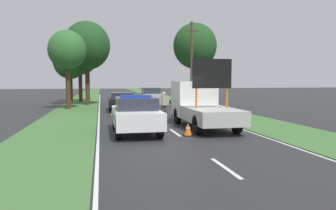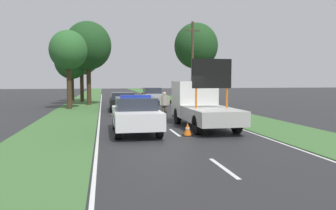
# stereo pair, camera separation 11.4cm
# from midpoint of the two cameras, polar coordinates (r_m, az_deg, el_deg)

# --- Properties ---
(ground_plane) EXTENTS (160.00, 160.00, 0.00)m
(ground_plane) POSITION_cam_midpoint_polar(r_m,az_deg,el_deg) (14.64, 0.86, -4.73)
(ground_plane) COLOR #28282B
(lane_markings) EXTENTS (6.73, 60.76, 0.01)m
(lane_markings) POSITION_cam_midpoint_polar(r_m,az_deg,el_deg) (25.27, -4.48, -0.92)
(lane_markings) COLOR silver
(lane_markings) RESTS_ON ground
(grass_verge_left) EXTENTS (3.36, 120.00, 0.03)m
(grass_verge_left) POSITION_cam_midpoint_polar(r_m,az_deg,el_deg) (34.25, -14.91, 0.33)
(grass_verge_left) COLOR #427038
(grass_verge_left) RESTS_ON ground
(grass_verge_right) EXTENTS (3.36, 120.00, 0.03)m
(grass_verge_right) POSITION_cam_midpoint_polar(r_m,az_deg,el_deg) (35.17, 1.91, 0.58)
(grass_verge_right) COLOR #427038
(grass_verge_right) RESTS_ON ground
(police_car) EXTENTS (1.90, 4.56, 1.67)m
(police_car) POSITION_cam_midpoint_polar(r_m,az_deg,el_deg) (14.32, -5.88, -1.66)
(police_car) COLOR white
(police_car) RESTS_ON ground
(work_truck) EXTENTS (2.04, 5.83, 3.26)m
(work_truck) POSITION_cam_midpoint_polar(r_m,az_deg,el_deg) (16.52, 5.43, 0.14)
(work_truck) COLOR white
(work_truck) RESTS_ON ground
(road_barrier) EXTENTS (3.16, 0.08, 1.07)m
(road_barrier) POSITION_cam_midpoint_polar(r_m,az_deg,el_deg) (20.11, -2.91, 0.28)
(road_barrier) COLOR black
(road_barrier) RESTS_ON ground
(police_officer) EXTENTS (0.58, 0.37, 1.62)m
(police_officer) POSITION_cam_midpoint_polar(r_m,az_deg,el_deg) (19.03, -4.48, 0.26)
(police_officer) COLOR #191E38
(police_officer) RESTS_ON ground
(pedestrian_civilian) EXTENTS (0.58, 0.37, 1.62)m
(pedestrian_civilian) POSITION_cam_midpoint_polar(r_m,az_deg,el_deg) (19.59, -0.88, 0.36)
(pedestrian_civilian) COLOR brown
(pedestrian_civilian) RESTS_ON ground
(traffic_cone_near_police) EXTENTS (0.37, 0.37, 0.51)m
(traffic_cone_near_police) POSITION_cam_midpoint_polar(r_m,az_deg,el_deg) (21.43, -9.73, -1.24)
(traffic_cone_near_police) COLOR black
(traffic_cone_near_police) RESTS_ON ground
(traffic_cone_centre_front) EXTENTS (0.39, 0.39, 0.55)m
(traffic_cone_centre_front) POSITION_cam_midpoint_polar(r_m,az_deg,el_deg) (13.68, 3.27, -4.24)
(traffic_cone_centre_front) COLOR black
(traffic_cone_centre_front) RESTS_ON ground
(traffic_cone_near_truck) EXTENTS (0.38, 0.38, 0.54)m
(traffic_cone_near_truck) POSITION_cam_midpoint_polar(r_m,az_deg,el_deg) (20.69, -7.10, -1.38)
(traffic_cone_near_truck) COLOR black
(traffic_cone_near_truck) RESTS_ON ground
(queued_car_sedan_black) EXTENTS (1.88, 4.14, 1.39)m
(queued_car_sedan_black) POSITION_cam_midpoint_polar(r_m,az_deg,el_deg) (25.22, -8.21, 0.73)
(queued_car_sedan_black) COLOR black
(queued_car_sedan_black) RESTS_ON ground
(queued_car_sedan_silver) EXTENTS (1.78, 4.25, 1.58)m
(queued_car_sedan_silver) POSITION_cam_midpoint_polar(r_m,az_deg,el_deg) (32.57, -3.12, 1.68)
(queued_car_sedan_silver) COLOR #B2B2B7
(queued_car_sedan_silver) RESTS_ON ground
(roadside_tree_near_left) EXTENTS (4.23, 4.23, 7.72)m
(roadside_tree_near_left) POSITION_cam_midpoint_polar(r_m,az_deg,el_deg) (31.49, -14.05, 9.96)
(roadside_tree_near_left) COLOR #42301E
(roadside_tree_near_left) RESTS_ON ground
(roadside_tree_near_right) EXTENTS (3.96, 3.96, 7.53)m
(roadside_tree_near_right) POSITION_cam_midpoint_polar(r_m,az_deg,el_deg) (30.43, 4.60, 10.16)
(roadside_tree_near_right) COLOR #42301E
(roadside_tree_near_right) RESTS_ON ground
(roadside_tree_mid_left) EXTENTS (2.96, 2.96, 6.25)m
(roadside_tree_mid_left) POSITION_cam_midpoint_polar(r_m,az_deg,el_deg) (27.29, -17.26, 9.05)
(roadside_tree_mid_left) COLOR #42301E
(roadside_tree_mid_left) RESTS_ON ground
(roadside_tree_mid_right) EXTENTS (3.83, 3.83, 6.91)m
(roadside_tree_mid_right) POSITION_cam_midpoint_polar(r_m,az_deg,el_deg) (36.44, -15.18, 8.19)
(roadside_tree_mid_right) COLOR #42301E
(roadside_tree_mid_right) RESTS_ON ground
(roadside_tree_far_left) EXTENTS (3.14, 3.14, 5.74)m
(roadside_tree_far_left) POSITION_cam_midpoint_polar(r_m,az_deg,el_deg) (32.55, -16.78, 7.22)
(roadside_tree_far_left) COLOR #42301E
(roadside_tree_far_left) RESTS_ON ground
(utility_pole) EXTENTS (1.20, 0.20, 6.93)m
(utility_pole) POSITION_cam_midpoint_polar(r_m,az_deg,el_deg) (26.28, 4.00, 7.09)
(utility_pole) COLOR #473828
(utility_pole) RESTS_ON ground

